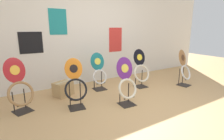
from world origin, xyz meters
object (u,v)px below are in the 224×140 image
object	(u,v)px
toilet_seat_display_purple_note	(127,84)
toilet_seat_display_teal_sax	(99,72)
toilet_seat_display_woodgrain	(184,68)
toilet_seat_display_jazz_black	(141,70)
toilet_seat_display_crimson_swirl	(19,88)
toilet_seat_display_orange_sun	(75,85)
storage_box	(63,89)

from	to	relation	value
toilet_seat_display_purple_note	toilet_seat_display_teal_sax	world-z (taller)	toilet_seat_display_purple_note
toilet_seat_display_woodgrain	toilet_seat_display_jazz_black	bearing A→B (deg)	154.49
toilet_seat_display_crimson_swirl	toilet_seat_display_woodgrain	bearing A→B (deg)	-8.80
toilet_seat_display_teal_sax	toilet_seat_display_woodgrain	distance (m)	2.14
toilet_seat_display_crimson_swirl	toilet_seat_display_teal_sax	xyz separation A→B (m)	(1.68, 0.31, -0.02)
toilet_seat_display_crimson_swirl	toilet_seat_display_orange_sun	world-z (taller)	toilet_seat_display_crimson_swirl
toilet_seat_display_orange_sun	toilet_seat_display_woodgrain	world-z (taller)	toilet_seat_display_orange_sun
toilet_seat_display_woodgrain	storage_box	world-z (taller)	toilet_seat_display_woodgrain
toilet_seat_display_woodgrain	storage_box	bearing A→B (deg)	162.18
toilet_seat_display_jazz_black	toilet_seat_display_purple_note	world-z (taller)	toilet_seat_display_jazz_black
toilet_seat_display_jazz_black	toilet_seat_display_woodgrain	size ratio (longest dim) A/B	1.03
toilet_seat_display_jazz_black	toilet_seat_display_teal_sax	distance (m)	1.03
toilet_seat_display_teal_sax	toilet_seat_display_purple_note	bearing A→B (deg)	-87.66
toilet_seat_display_woodgrain	toilet_seat_display_orange_sun	bearing A→B (deg)	175.64
toilet_seat_display_crimson_swirl	toilet_seat_display_orange_sun	size ratio (longest dim) A/B	1.05
toilet_seat_display_orange_sun	toilet_seat_display_teal_sax	world-z (taller)	toilet_seat_display_orange_sun
toilet_seat_display_purple_note	toilet_seat_display_teal_sax	xyz separation A→B (m)	(-0.04, 1.04, 0.01)
toilet_seat_display_purple_note	toilet_seat_display_jazz_black	bearing A→B (deg)	35.28
toilet_seat_display_purple_note	toilet_seat_display_orange_sun	bearing A→B (deg)	156.27
toilet_seat_display_woodgrain	toilet_seat_display_crimson_swirl	bearing A→B (deg)	171.20
toilet_seat_display_jazz_black	toilet_seat_display_woodgrain	bearing A→B (deg)	-25.51
toilet_seat_display_orange_sun	toilet_seat_display_crimson_swirl	bearing A→B (deg)	157.94
toilet_seat_display_jazz_black	toilet_seat_display_purple_note	distance (m)	1.11
toilet_seat_display_jazz_black	toilet_seat_display_woodgrain	world-z (taller)	toilet_seat_display_jazz_black
toilet_seat_display_jazz_black	storage_box	distance (m)	1.87
toilet_seat_display_jazz_black	toilet_seat_display_orange_sun	distance (m)	1.79
toilet_seat_display_purple_note	storage_box	bearing A→B (deg)	129.89
toilet_seat_display_jazz_black	toilet_seat_display_woodgrain	xyz separation A→B (m)	(1.00, -0.48, 0.02)
toilet_seat_display_orange_sun	toilet_seat_display_teal_sax	size ratio (longest dim) A/B	1.04
toilet_seat_display_jazz_black	toilet_seat_display_orange_sun	world-z (taller)	toilet_seat_display_jazz_black
toilet_seat_display_crimson_swirl	toilet_seat_display_jazz_black	bearing A→B (deg)	-1.85
storage_box	toilet_seat_display_orange_sun	bearing A→B (deg)	-87.21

